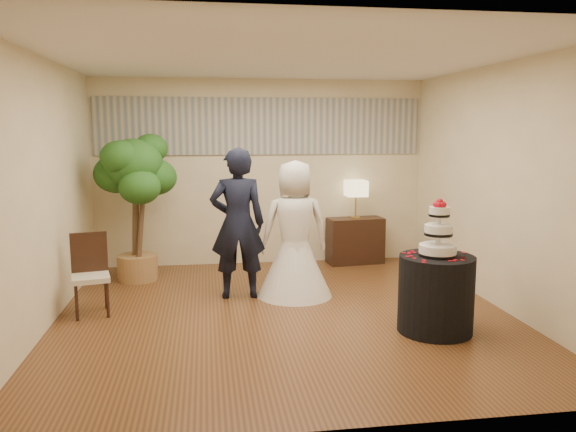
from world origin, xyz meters
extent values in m
cube|color=brown|center=(0.00, 0.00, 0.00)|extent=(5.00, 5.00, 0.00)
cube|color=white|center=(0.00, 0.00, 2.80)|extent=(5.00, 5.00, 0.00)
cube|color=beige|center=(0.00, 2.50, 1.40)|extent=(5.00, 0.06, 2.80)
cube|color=beige|center=(0.00, -2.50, 1.40)|extent=(5.00, 0.06, 2.80)
cube|color=beige|center=(-2.50, 0.00, 1.40)|extent=(0.06, 5.00, 2.80)
cube|color=beige|center=(2.50, 0.00, 1.40)|extent=(0.06, 5.00, 2.80)
cube|color=#98978C|center=(0.00, 2.48, 2.10)|extent=(4.90, 0.02, 0.85)
imported|color=black|center=(-0.47, 0.73, 0.92)|extent=(0.68, 0.45, 1.84)
imported|color=white|center=(0.23, 0.68, 0.84)|extent=(0.95, 0.95, 1.69)
cylinder|color=black|center=(1.45, -0.77, 0.40)|extent=(0.82, 0.82, 0.79)
cube|color=black|center=(1.42, 2.25, 0.35)|extent=(0.88, 0.46, 0.71)
camera|label=1|loc=(-0.84, -6.01, 2.05)|focal=35.00mm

